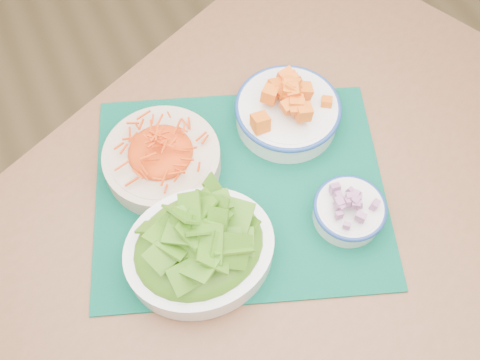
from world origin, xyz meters
The scene contains 7 objects.
ground centered at (0.00, 0.00, 0.00)m, with size 4.00×4.00×0.00m, color olive.
table centered at (-0.16, -0.09, 0.65)m, with size 1.41×1.21×0.75m.
placemat centered at (-0.19, -0.04, 0.75)m, with size 0.49×0.40×0.00m, color #013326.
carrot_bowl centered at (-0.29, 0.05, 0.79)m, with size 0.23×0.23×0.08m.
squash_bowl centered at (-0.05, 0.05, 0.80)m, with size 0.23×0.23×0.09m.
lettuce_bowl centered at (-0.30, -0.13, 0.81)m, with size 0.25×0.22×0.11m.
onion_bowl centered at (-0.05, -0.17, 0.78)m, with size 0.14×0.14×0.06m.
Camera 1 is at (-0.38, -0.43, 1.57)m, focal length 40.00 mm.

